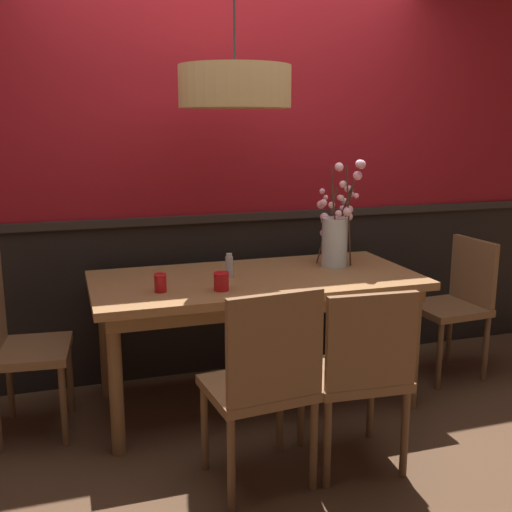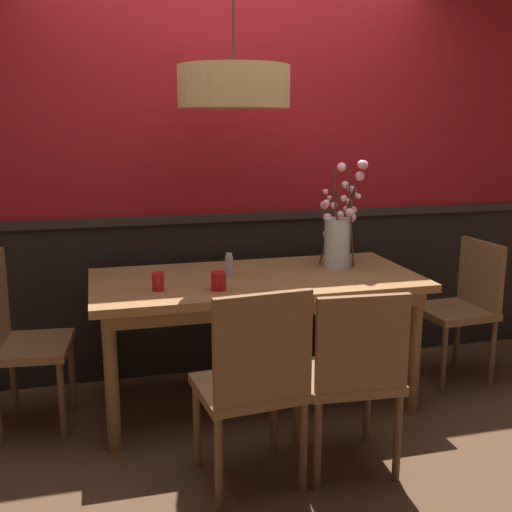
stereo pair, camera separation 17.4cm
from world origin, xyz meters
name	(u,v)px [view 1 (the left image)]	position (x,y,z in m)	size (l,w,h in m)	color
ground_plane	(256,401)	(0.00, 0.00, 0.00)	(24.00, 24.00, 0.00)	#4C3321
back_wall	(228,173)	(0.00, 0.60, 1.30)	(5.11, 0.14, 2.62)	black
dining_table	(256,291)	(0.00, 0.00, 0.68)	(1.84, 0.87, 0.77)	olive
chair_near_side_left	(265,379)	(-0.23, -0.85, 0.53)	(0.49, 0.45, 0.94)	brown
chair_head_east_end	(457,299)	(1.37, 0.02, 0.50)	(0.45, 0.44, 0.89)	brown
chair_near_side_right	(359,369)	(0.24, -0.83, 0.51)	(0.47, 0.47, 0.90)	brown
chair_far_side_left	(175,285)	(-0.32, 0.83, 0.53)	(0.43, 0.42, 0.95)	brown
chair_far_side_right	(261,278)	(0.31, 0.87, 0.52)	(0.49, 0.48, 0.93)	brown
chair_head_west_end	(16,337)	(-1.30, 0.04, 0.53)	(0.42, 0.48, 0.96)	brown
vase_with_blossoms	(336,234)	(0.54, 0.10, 0.96)	(0.23, 0.33, 0.65)	silver
candle_holder_nearer_center	(160,283)	(-0.57, -0.16, 0.82)	(0.07, 0.07, 0.10)	red
candle_holder_nearer_edge	(221,281)	(-0.26, -0.23, 0.82)	(0.08, 0.08, 0.10)	red
condiment_bottle	(229,266)	(-0.15, 0.02, 0.83)	(0.04, 0.04, 0.14)	#ADADB2
pendant_lamp	(235,87)	(-0.14, -0.06, 1.80)	(0.58, 0.58, 0.93)	tan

